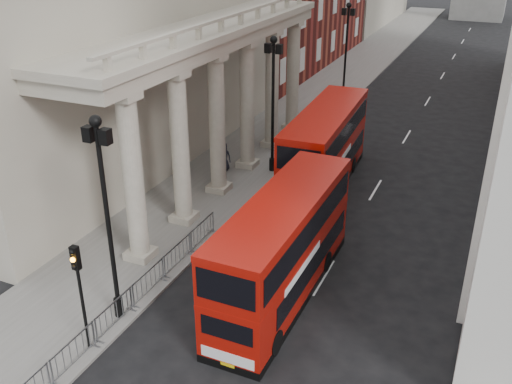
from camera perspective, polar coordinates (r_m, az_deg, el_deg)
name	(u,v)px	position (r m, az deg, el deg)	size (l,w,h in m)	color
sidewalk_west	(292,120)	(45.57, 3.61, 7.16)	(6.00, 140.00, 0.12)	slate
kerb	(328,125)	(44.69, 7.18, 6.65)	(0.20, 140.00, 0.14)	slate
portico_building	(114,69)	(37.26, -14.05, 11.80)	(9.00, 28.00, 12.00)	#9F9785
lamp_post_south	(106,208)	(21.39, -14.74, -1.58)	(1.05, 0.44, 8.32)	black
lamp_post_mid	(273,96)	(34.39, 1.71, 9.55)	(1.05, 0.44, 8.32)	black
lamp_post_north	(346,47)	(49.19, 9.00, 14.13)	(1.05, 0.44, 8.32)	black
traffic_light	(78,279)	(20.92, -17.33, -8.34)	(0.28, 0.33, 4.30)	black
crowd_barriers	(95,332)	(22.38, -15.80, -13.34)	(0.50, 18.75, 1.10)	gray
bus_near	(283,246)	(23.42, 2.73, -5.41)	(2.58, 10.36, 4.46)	#9D0F07
bus_far	(325,147)	(33.57, 6.92, 4.50)	(3.09, 10.89, 4.65)	#AA1007
pedestrian_a	(180,205)	(30.04, -7.56, -1.35)	(0.57, 0.37, 1.55)	black
pedestrian_b	(181,169)	(34.44, -7.55, 2.29)	(0.76, 0.59, 1.57)	black
pedestrian_c	(224,157)	(35.71, -3.23, 3.55)	(0.89, 0.58, 1.81)	black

